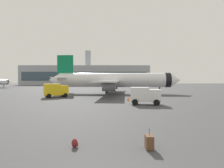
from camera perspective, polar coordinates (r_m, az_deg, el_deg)
name	(u,v)px	position (r m, az deg, el deg)	size (l,w,h in m)	color
airplane_at_gate	(114,80)	(49.93, 0.48, 1.18)	(35.77, 32.28, 10.50)	white
service_truck	(56,90)	(41.17, -16.90, -1.73)	(5.26, 4.27, 2.90)	yellow
cargo_van	(145,95)	(28.27, 10.14, -3.33)	(4.66, 2.93, 2.60)	white
safety_cone_near	(128,99)	(33.13, 5.02, -4.50)	(0.44, 0.44, 0.78)	#F2590C
safety_cone_mid	(152,94)	(45.41, 12.12, -3.04)	(0.44, 0.44, 0.69)	#F2590C
safety_cone_far	(152,95)	(43.21, 12.26, -3.27)	(0.44, 0.44, 0.67)	#F2590C
safety_cone_outer	(125,91)	(57.19, 4.07, -2.15)	(0.44, 0.44, 0.68)	#F2590C
rolling_suitcase	(149,142)	(10.51, 11.37, -17.03)	(0.41, 0.65, 1.10)	brown
traveller_backpack	(75,143)	(10.81, -11.35, -17.38)	(0.36, 0.40, 0.48)	maroon
terminal_building	(86,76)	(145.10, -7.90, 2.59)	(94.09, 23.00, 26.28)	#9EA3AD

